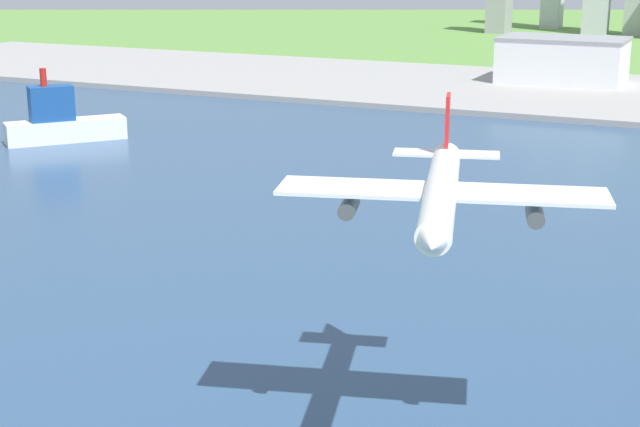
% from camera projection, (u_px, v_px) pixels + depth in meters
% --- Properties ---
extents(ground_plane, '(2400.00, 2400.00, 0.00)m').
position_uv_depth(ground_plane, '(563.00, 204.00, 254.91)').
color(ground_plane, '#5C8E40').
extents(water_bay, '(840.00, 360.00, 0.15)m').
position_uv_depth(water_bay, '(507.00, 272.00, 202.42)').
color(water_bay, '#2D4C70').
rests_on(water_bay, ground).
extents(airplane_landing, '(42.36, 45.73, 13.12)m').
position_uv_depth(airplane_landing, '(441.00, 192.00, 119.47)').
color(airplane_landing, white).
extents(ferry_boat, '(33.15, 37.04, 25.69)m').
position_uv_depth(ferry_boat, '(61.00, 122.00, 332.62)').
color(ferry_boat, white).
rests_on(ferry_boat, water_bay).
extents(warehouse_main, '(58.32, 36.45, 21.40)m').
position_uv_depth(warehouse_main, '(563.00, 60.00, 457.27)').
color(warehouse_main, white).
rests_on(warehouse_main, industrial_pier).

